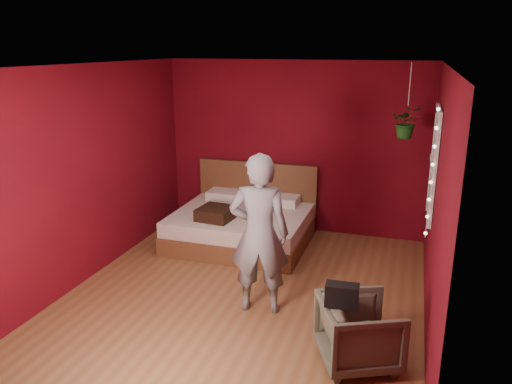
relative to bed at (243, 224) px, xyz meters
name	(u,v)px	position (x,y,z in m)	size (l,w,h in m)	color
floor	(247,291)	(0.56, -1.48, -0.27)	(4.50, 4.50, 0.00)	brown
room_walls	(246,152)	(0.56, -1.48, 1.41)	(4.04, 4.54, 2.62)	maroon
window	(433,163)	(2.53, -0.58, 1.23)	(0.05, 0.97, 1.27)	white
fairy_lights	(432,173)	(2.50, -1.10, 1.23)	(0.04, 0.04, 1.45)	silver
bed	(243,224)	(0.00, 0.00, 0.00)	(1.91, 1.62, 1.05)	brown
person	(259,234)	(0.82, -1.82, 0.61)	(0.64, 0.42, 1.76)	slate
armchair	(359,332)	(1.97, -2.47, 0.04)	(0.66, 0.68, 0.62)	#565644
handbag	(342,295)	(1.82, -2.60, 0.45)	(0.29, 0.14, 0.20)	black
throw_pillow	(216,213)	(-0.23, -0.46, 0.29)	(0.46, 0.46, 0.16)	#321A10
hanging_plant	(407,122)	(2.19, 0.06, 1.59)	(0.40, 0.35, 0.94)	silver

